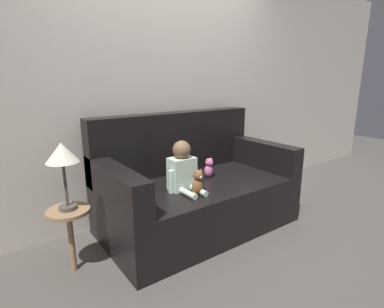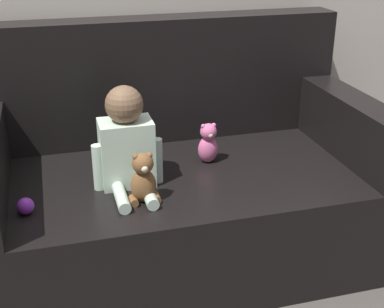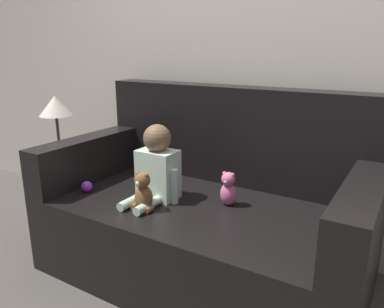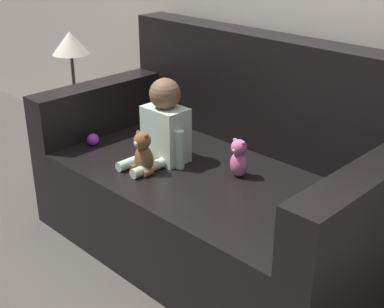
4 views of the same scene
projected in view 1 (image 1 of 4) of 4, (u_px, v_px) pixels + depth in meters
ground_plane at (199, 226)px, 2.88m from camera, size 12.00×12.00×0.00m
wall_back at (165, 86)px, 3.01m from camera, size 8.00×0.05×2.60m
couch at (194, 189)px, 2.85m from camera, size 1.77×0.97×1.05m
person_baby at (183, 169)px, 2.51m from camera, size 0.29×0.34×0.42m
teddy_bear_brown at (198, 183)px, 2.42m from camera, size 0.12×0.10×0.21m
plush_toy_side at (209, 168)px, 2.85m from camera, size 0.09×0.09×0.19m
toy_ball at (147, 203)px, 2.21m from camera, size 0.06×0.06×0.06m
side_table at (64, 175)px, 2.04m from camera, size 0.30×0.30×0.96m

